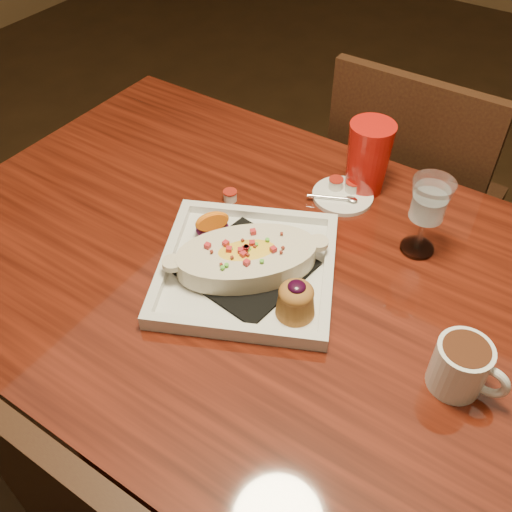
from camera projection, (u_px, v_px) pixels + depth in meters
The scene contains 9 objects.
floor at pixel (282, 467), 1.57m from camera, with size 7.00×7.00×0.00m, color black.
table at pixel (293, 317), 1.11m from camera, with size 1.50×0.90×0.75m.
chair_far at pixel (407, 203), 1.58m from camera, with size 0.42×0.42×0.93m.
plate at pixel (250, 264), 1.03m from camera, with size 0.42×0.42×0.08m.
coffee_mug at pixel (462, 366), 0.85m from camera, with size 0.12×0.08×0.09m.
goblet at pixel (429, 204), 1.02m from camera, with size 0.08×0.08×0.16m.
saucer at pixel (342, 193), 1.21m from camera, with size 0.13×0.13×0.09m.
creamer_loose at pixel (230, 196), 1.20m from camera, with size 0.03×0.03×0.02m.
red_tumbler at pixel (368, 158), 1.18m from camera, with size 0.09×0.09×0.16m, color red.
Camera 1 is at (0.33, -0.62, 1.52)m, focal length 40.00 mm.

